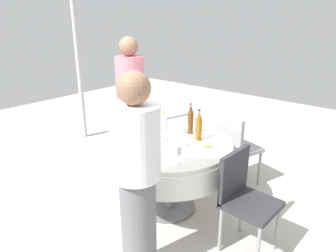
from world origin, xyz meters
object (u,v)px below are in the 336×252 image
bottle_brown_west (190,120)px  wine_glass_front (163,140)px  person_near (137,178)px  wine_glass_south (178,151)px  person_outer (131,103)px  dining_table (168,156)px  wine_glass_rear (179,124)px  bottle_amber_outer (199,126)px  bottle_clear_near (182,135)px  chair_rear (235,144)px  plate_east (136,148)px  bottle_clear_far (164,128)px  plate_mid (206,147)px  chair_front (243,194)px  wine_glass_west (135,129)px

bottle_brown_west → wine_glass_front: bearing=-170.6°
wine_glass_front → person_near: bearing=-154.4°
wine_glass_south → person_outer: (0.66, 1.27, 0.04)m
dining_table → wine_glass_rear: 0.36m
dining_table → bottle_amber_outer: bottle_amber_outer is taller
bottle_brown_west → person_outer: 0.95m
bottle_brown_west → wine_glass_rear: 0.13m
bottle_clear_near → chair_rear: (0.85, -0.10, -0.34)m
chair_rear → bottle_brown_west: bearing=-97.8°
bottle_clear_near → plate_east: (-0.32, 0.29, -0.11)m
bottle_clear_near → bottle_clear_far: 0.21m
chair_rear → plate_mid: bearing=-65.5°
person_near → chair_front: bearing=-146.4°
bottle_clear_far → wine_glass_front: bottle_clear_far is taller
plate_east → wine_glass_south: bearing=-85.3°
bottle_clear_far → bottle_brown_west: (0.35, -0.06, 0.01)m
bottle_clear_far → bottle_brown_west: size_ratio=0.94×
bottle_brown_west → chair_front: bottle_brown_west is taller
bottle_clear_near → wine_glass_south: bearing=-148.5°
wine_glass_west → plate_east: 0.28m
bottle_brown_west → person_near: 1.19m
bottle_clear_far → wine_glass_south: bearing=-124.1°
dining_table → wine_glass_west: wine_glass_west is taller
bottle_clear_near → plate_east: 0.44m
bottle_brown_west → plate_mid: bearing=-120.8°
bottle_clear_near → wine_glass_west: (-0.14, 0.48, -0.01)m
bottle_clear_far → chair_front: size_ratio=0.35×
person_near → chair_front: 0.94m
plate_east → chair_front: bearing=-73.4°
wine_glass_west → wine_glass_rear: 0.45m
bottle_clear_near → bottle_clear_far: size_ratio=0.85×
wine_glass_rear → person_near: (-1.03, -0.45, -0.02)m
bottle_amber_outer → bottle_clear_far: bottle_amber_outer is taller
plate_mid → bottle_brown_west: bearing=59.2°
bottle_clear_far → plate_mid: bearing=-69.5°
plate_mid → person_near: 0.93m
plate_east → plate_mid: size_ratio=1.06×
chair_front → wine_glass_west: bearing=-82.4°
plate_east → bottle_amber_outer: bearing=-28.7°
person_near → wine_glass_west: bearing=-69.4°
bottle_amber_outer → wine_glass_south: bottle_amber_outer is taller
bottle_amber_outer → wine_glass_south: size_ratio=2.08×
wine_glass_south → plate_mid: bearing=-1.9°
wine_glass_west → chair_rear: (0.99, -0.58, -0.33)m
person_outer → plate_mid: bearing=-78.8°
wine_glass_west → person_outer: bearing=49.7°
plate_east → plate_mid: bearing=-47.0°
chair_front → wine_glass_front: bearing=-75.2°
bottle_brown_west → wine_glass_south: bearing=-151.9°
bottle_clear_far → person_near: (-0.78, -0.43, -0.05)m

